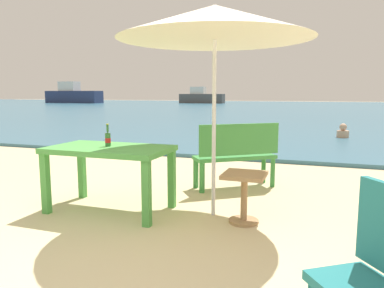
{
  "coord_description": "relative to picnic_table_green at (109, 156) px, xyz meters",
  "views": [
    {
      "loc": [
        1.36,
        -2.22,
        1.38
      ],
      "look_at": [
        -0.46,
        3.0,
        0.6
      ],
      "focal_mm": 34.07,
      "sensor_mm": 36.0,
      "label": 1
    }
  ],
  "objects": [
    {
      "name": "swimmer_person",
      "position": [
        2.97,
        7.87,
        -0.41
      ],
      "size": [
        0.34,
        0.34,
        0.41
      ],
      "color": "tan",
      "rests_on": "sea_water"
    },
    {
      "name": "beer_bottle_amber",
      "position": [
        -0.03,
        0.03,
        0.2
      ],
      "size": [
        0.07,
        0.07,
        0.26
      ],
      "color": "#2D662D",
      "rests_on": "picnic_table_green"
    },
    {
      "name": "picnic_table_green",
      "position": [
        0.0,
        0.0,
        0.0
      ],
      "size": [
        1.4,
        0.8,
        0.76
      ],
      "color": "#4C9E47",
      "rests_on": "ground_plane"
    },
    {
      "name": "ground_plane",
      "position": [
        0.92,
        -1.4,
        -0.65
      ],
      "size": [
        120.0,
        120.0,
        0.0
      ],
      "primitive_type": "plane",
      "color": "beige"
    },
    {
      "name": "boat_barge",
      "position": [
        -11.84,
        40.44,
        0.17
      ],
      "size": [
        5.63,
        1.53,
        2.05
      ],
      "color": "#4C4C4C",
      "rests_on": "sea_water"
    },
    {
      "name": "patio_umbrella",
      "position": [
        1.19,
        0.24,
        1.47
      ],
      "size": [
        2.1,
        2.1,
        2.3
      ],
      "color": "silver",
      "rests_on": "ground_plane"
    },
    {
      "name": "bench_green_left",
      "position": [
        1.19,
        1.46,
        -0.11
      ],
      "size": [
        1.18,
        1.0,
        0.95
      ],
      "color": "#3D8C42",
      "rests_on": "ground_plane"
    },
    {
      "name": "sea_water",
      "position": [
        0.92,
        28.6,
        -0.61
      ],
      "size": [
        120.0,
        50.0,
        0.08
      ],
      "primitive_type": "cube",
      "color": "#386B84",
      "rests_on": "ground_plane"
    },
    {
      "name": "boat_ferry",
      "position": [
        -27.9,
        36.19,
        0.41
      ],
      "size": [
        7.51,
        2.05,
        2.73
      ],
      "color": "navy",
      "rests_on": "sea_water"
    },
    {
      "name": "side_table_wood",
      "position": [
        1.57,
        0.11,
        -0.3
      ],
      "size": [
        0.44,
        0.44,
        0.54
      ],
      "color": "#9E7A51",
      "rests_on": "ground_plane"
    }
  ]
}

